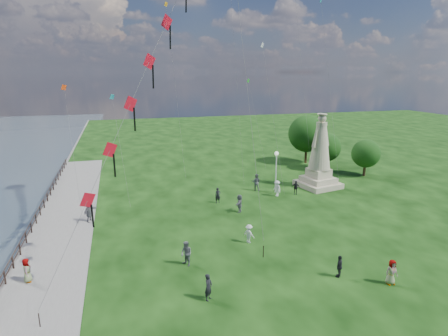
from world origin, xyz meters
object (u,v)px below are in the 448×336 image
object	(u,v)px
lamppost	(276,163)
person_0	(208,287)
person_8	(277,188)
person_2	(249,234)
person_4	(392,272)
person_10	(27,272)
person_7	(256,182)
person_6	(218,195)
statue	(319,160)
person_11	(240,203)
person_5	(89,212)
person_9	(296,187)
person_1	(186,254)
person_3	(339,266)

from	to	relation	value
lamppost	person_0	bearing A→B (deg)	-124.06
person_0	person_8	size ratio (longest dim) A/B	0.95
lamppost	person_2	distance (m)	13.39
person_4	lamppost	bearing A→B (deg)	92.51
person_8	person_10	distance (m)	24.84
person_7	person_10	xyz separation A→B (m)	(-20.58, -13.97, -0.17)
person_2	person_7	size ratio (longest dim) A/B	0.78
lamppost	person_6	size ratio (longest dim) A/B	2.90
lamppost	person_6	world-z (taller)	lamppost
statue	lamppost	distance (m)	5.62
person_0	person_11	world-z (taller)	person_11
person_2	person_0	bearing A→B (deg)	111.03
statue	person_5	bearing A→B (deg)	177.03
person_7	person_9	world-z (taller)	person_7
lamppost	person_5	distance (m)	19.67
statue	person_8	xyz separation A→B (m)	(-5.96, -1.81, -2.33)
person_1	person_10	bearing A→B (deg)	-121.45
person_4	person_3	bearing A→B (deg)	152.25
person_7	person_8	distance (m)	2.87
person_0	lamppost	bearing A→B (deg)	7.13
lamppost	person_9	size ratio (longest dim) A/B	3.07
person_1	person_5	bearing A→B (deg)	-173.61
person_8	person_11	bearing A→B (deg)	-71.28
lamppost	person_1	size ratio (longest dim) A/B	2.64
person_5	person_8	bearing A→B (deg)	-53.41
person_1	statue	bearing A→B (deg)	99.34
person_3	person_5	xyz separation A→B (m)	(-16.07, 14.08, 0.18)
person_4	person_7	size ratio (longest dim) A/B	0.85
person_5	person_7	bearing A→B (deg)	-45.03
person_4	person_5	distance (m)	24.43
statue	person_8	world-z (taller)	statue
lamppost	person_0	distance (m)	21.38
person_2	lamppost	bearing A→B (deg)	-64.91
person_4	person_5	bearing A→B (deg)	144.04
person_8	person_6	bearing A→B (deg)	-100.54
person_7	person_8	bearing A→B (deg)	147.79
person_0	person_5	distance (m)	15.98
person_8	person_0	bearing A→B (deg)	-48.69
statue	person_0	size ratio (longest dim) A/B	5.16
person_1	person_4	world-z (taller)	person_1
person_1	person_4	xyz separation A→B (m)	(11.87, -5.82, -0.06)
lamppost	person_7	distance (m)	3.23
statue	person_11	size ratio (longest dim) A/B	4.89
person_6	person_8	bearing A→B (deg)	2.62
person_8	person_9	distance (m)	2.22
person_8	person_9	xyz separation A→B (m)	(2.22, 0.05, -0.11)
person_1	person_8	size ratio (longest dim) A/B	1.02
person_2	person_5	distance (m)	14.39
statue	person_8	bearing A→B (deg)	-175.18
person_5	person_10	xyz separation A→B (m)	(-3.16, -9.33, -0.15)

